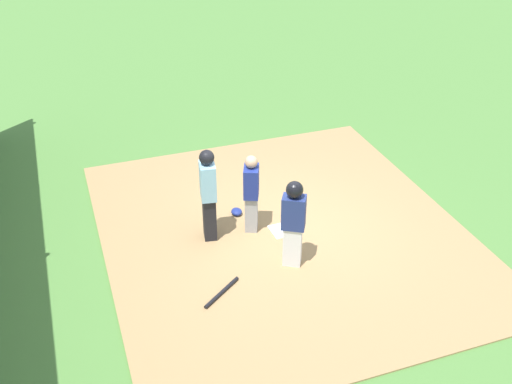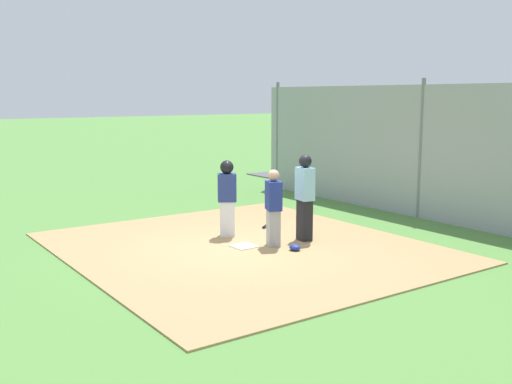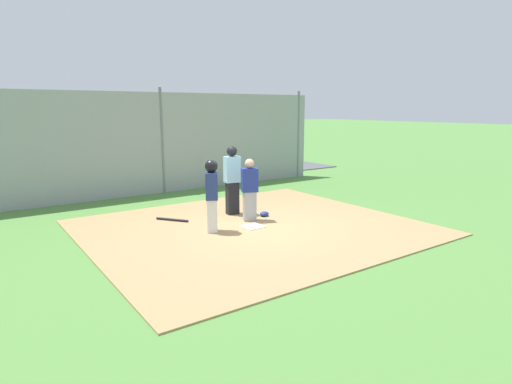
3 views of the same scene
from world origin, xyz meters
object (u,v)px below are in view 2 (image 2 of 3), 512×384
at_px(home_plate, 244,246).
at_px(parked_car_silver, 331,161).
at_px(runner, 227,194).
at_px(catcher, 274,207).
at_px(catcher_mask, 295,247).
at_px(umpire, 305,196).
at_px(baseball_bat, 269,224).
at_px(parked_car_red, 421,170).

height_order(home_plate, parked_car_silver, parked_car_silver).
bearing_deg(runner, catcher, 44.06).
bearing_deg(catcher_mask, catcher, 12.56).
relative_size(runner, catcher_mask, 6.65).
relative_size(umpire, parked_car_silver, 0.41).
relative_size(baseball_bat, catcher_mask, 3.53).
bearing_deg(catcher_mask, home_plate, 38.69).
distance_m(umpire, runner, 1.63).
relative_size(catcher, umpire, 0.86).
relative_size(umpire, runner, 1.10).
xyz_separation_m(umpire, runner, (1.20, 1.09, -0.02)).
bearing_deg(catcher, catcher_mask, 125.06).
relative_size(baseball_bat, parked_car_silver, 0.20).
bearing_deg(baseball_bat, parked_car_red, 155.80).
bearing_deg(home_plate, runner, -12.49).
height_order(catcher, parked_car_silver, catcher).
bearing_deg(baseball_bat, parked_car_silver, -178.38).
height_order(home_plate, catcher, catcher).
xyz_separation_m(home_plate, catcher_mask, (-0.79, -0.64, 0.05)).
xyz_separation_m(home_plate, baseball_bat, (1.30, -1.56, 0.02)).
distance_m(runner, baseball_bat, 1.65).
distance_m(baseball_bat, parked_car_silver, 8.43).
bearing_deg(parked_car_silver, parked_car_red, -175.41).
distance_m(catcher, baseball_bat, 2.02).
height_order(runner, parked_car_silver, runner).
height_order(umpire, baseball_bat, umpire).
distance_m(home_plate, parked_car_red, 9.12).
relative_size(runner, parked_car_red, 0.36).
distance_m(home_plate, parked_car_silver, 10.46).
height_order(parked_car_red, parked_car_silver, same).
distance_m(catcher, parked_car_silver, 10.22).
bearing_deg(umpire, runner, -38.25).
xyz_separation_m(catcher, runner, (1.20, 0.31, 0.13)).
relative_size(parked_car_red, parked_car_silver, 1.03).
height_order(home_plate, parked_car_red, parked_car_red).
distance_m(home_plate, catcher, 0.96).
relative_size(umpire, baseball_bat, 2.06).
relative_size(home_plate, parked_car_silver, 0.10).
distance_m(home_plate, baseball_bat, 2.03).
xyz_separation_m(parked_car_red, parked_car_silver, (3.65, 0.47, 0.00)).
xyz_separation_m(runner, parked_car_silver, (5.57, -7.95, -0.32)).
height_order(umpire, parked_car_red, umpire).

